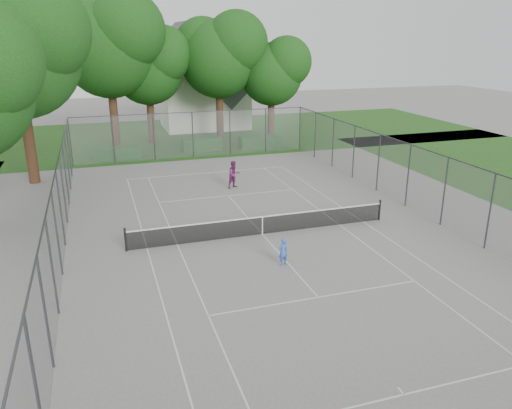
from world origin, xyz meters
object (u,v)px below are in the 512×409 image
object	(u,v)px
house	(204,86)
girl_player	(283,252)
woman_player	(234,174)
tennis_net	(262,225)

from	to	relation	value
house	girl_player	world-z (taller)	house
woman_player	girl_player	bearing A→B (deg)	-115.35
house	woman_player	world-z (taller)	house
tennis_net	girl_player	distance (m)	3.44
girl_player	woman_player	xyz separation A→B (m)	(1.04, 11.32, 0.26)
tennis_net	woman_player	world-z (taller)	woman_player
tennis_net	house	bearing A→B (deg)	82.89
house	girl_player	distance (m)	33.57
woman_player	house	bearing A→B (deg)	62.31
tennis_net	girl_player	xyz separation A→B (m)	(-0.25, -3.43, 0.09)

